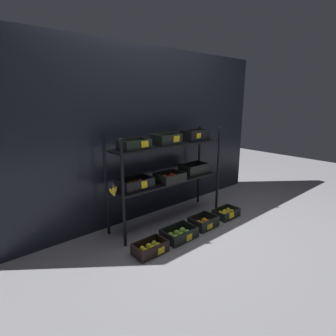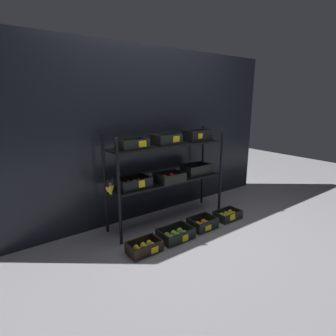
{
  "view_description": "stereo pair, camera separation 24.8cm",
  "coord_description": "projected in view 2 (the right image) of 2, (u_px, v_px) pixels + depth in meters",
  "views": [
    {
      "loc": [
        -2.03,
        -2.33,
        1.46
      ],
      "look_at": [
        0.0,
        0.0,
        0.67
      ],
      "focal_mm": 28.77,
      "sensor_mm": 36.0,
      "label": 1
    },
    {
      "loc": [
        -1.84,
        -2.48,
        1.46
      ],
      "look_at": [
        0.0,
        0.0,
        0.67
      ],
      "focal_mm": 28.77,
      "sensor_mm": 36.0,
      "label": 2
    }
  ],
  "objects": [
    {
      "name": "display_rack",
      "position": [
        168.0,
        162.0,
        3.18
      ],
      "size": [
        1.57,
        0.37,
        1.11
      ],
      "color": "black",
      "rests_on": "ground_plane"
    },
    {
      "name": "crate_ground_right_lemon",
      "position": [
        227.0,
        215.0,
        3.38
      ],
      "size": [
        0.33,
        0.22,
        0.1
      ],
      "color": "black",
      "rests_on": "ground_plane"
    },
    {
      "name": "storefront_wall",
      "position": [
        151.0,
        134.0,
        3.38
      ],
      "size": [
        3.86,
        0.12,
        2.07
      ],
      "primitive_type": "cube",
      "color": "black",
      "rests_on": "ground_plane"
    },
    {
      "name": "crate_ground_orange",
      "position": [
        202.0,
        224.0,
        3.14
      ],
      "size": [
        0.31,
        0.24,
        0.13
      ],
      "color": "black",
      "rests_on": "ground_plane"
    },
    {
      "name": "crate_ground_lemon",
      "position": [
        144.0,
        248.0,
        2.64
      ],
      "size": [
        0.33,
        0.21,
        0.12
      ],
      "color": "black",
      "rests_on": "ground_plane"
    },
    {
      "name": "crate_ground_apple_green",
      "position": [
        176.0,
        235.0,
        2.89
      ],
      "size": [
        0.36,
        0.25,
        0.12
      ],
      "color": "black",
      "rests_on": "ground_plane"
    },
    {
      "name": "ground_plane",
      "position": [
        168.0,
        220.0,
        3.35
      ],
      "size": [
        10.0,
        10.0,
        0.0
      ],
      "primitive_type": "plane",
      "color": "gray"
    }
  ]
}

